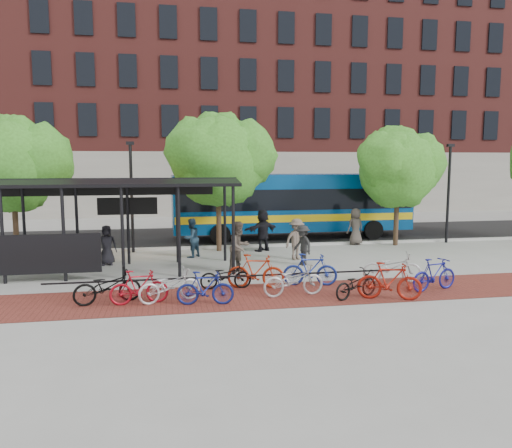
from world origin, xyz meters
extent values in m
plane|color=#9E9E99|center=(0.00, 0.00, 0.00)|extent=(160.00, 160.00, 0.00)
cube|color=black|center=(0.00, 8.00, 0.01)|extent=(160.00, 8.00, 0.01)
cube|color=#B7B7B2|center=(0.00, 4.00, 0.06)|extent=(160.00, 0.25, 0.12)
cube|color=maroon|center=(-2.00, -5.00, 0.00)|extent=(24.00, 3.00, 0.01)
cube|color=black|center=(-3.30, -4.10, 0.00)|extent=(12.00, 0.05, 0.95)
cube|color=maroon|center=(10.00, 26.00, 10.00)|extent=(55.00, 14.00, 20.00)
cube|color=#7A664C|center=(-16.00, 40.00, 15.00)|extent=(22.00, 22.00, 30.00)
cylinder|color=black|center=(-11.00, -1.85, 1.65)|extent=(0.12, 0.12, 3.30)
cylinder|color=black|center=(-11.00, 0.85, 1.65)|extent=(0.12, 0.12, 3.30)
cylinder|color=black|center=(-9.00, -1.85, 1.65)|extent=(0.12, 0.12, 3.30)
cylinder|color=black|center=(-9.00, 0.85, 1.65)|extent=(0.12, 0.12, 3.30)
cylinder|color=black|center=(-7.00, -1.85, 1.65)|extent=(0.12, 0.12, 3.30)
cylinder|color=black|center=(-7.00, 0.85, 1.65)|extent=(0.12, 0.12, 3.30)
cylinder|color=black|center=(-5.00, -1.85, 1.65)|extent=(0.12, 0.12, 3.30)
cylinder|color=black|center=(-5.00, 0.85, 1.65)|extent=(0.12, 0.12, 3.30)
cylinder|color=black|center=(-3.00, -1.85, 1.65)|extent=(0.12, 0.12, 3.30)
cylinder|color=black|center=(-3.00, 0.85, 1.65)|extent=(0.12, 0.12, 3.30)
cube|color=black|center=(-10.00, -1.90, 1.00)|extent=(4.50, 0.08, 1.40)
cube|color=black|center=(-8.00, -1.20, 3.45)|extent=(10.60, 1.65, 0.29)
cube|color=black|center=(-8.00, 0.20, 3.45)|extent=(10.60, 1.65, 0.29)
cube|color=black|center=(-8.00, 0.90, 3.05)|extent=(9.00, 0.10, 0.40)
cube|color=black|center=(-7.00, 0.95, 2.40)|extent=(2.40, 0.12, 0.70)
cube|color=#FF7200|center=(-7.00, 1.03, 2.40)|extent=(2.20, 0.02, 0.55)
cylinder|color=#382619|center=(-12.00, 3.30, 1.19)|extent=(0.24, 0.24, 2.38)
sphere|color=#356F1D|center=(-12.00, 3.30, 3.98)|extent=(4.00, 4.00, 4.00)
sphere|color=#356F1D|center=(-11.00, 3.50, 4.28)|extent=(3.20, 3.20, 3.20)
sphere|color=#356F1D|center=(-11.90, 3.70, 4.78)|extent=(2.80, 2.80, 2.80)
cylinder|color=#382619|center=(-3.00, 3.30, 1.26)|extent=(0.24, 0.24, 2.52)
sphere|color=#356F1D|center=(-3.00, 3.30, 4.20)|extent=(4.20, 4.20, 4.20)
sphere|color=#356F1D|center=(-1.95, 3.50, 4.50)|extent=(3.36, 3.36, 3.36)
sphere|color=#356F1D|center=(-3.84, 3.00, 4.60)|extent=(3.15, 3.15, 3.15)
sphere|color=#356F1D|center=(-2.90, 3.70, 5.00)|extent=(2.94, 2.94, 2.94)
cylinder|color=#382619|center=(6.00, 3.30, 1.14)|extent=(0.24, 0.24, 2.27)
sphere|color=#356F1D|center=(6.00, 3.30, 3.79)|extent=(3.80, 3.80, 3.80)
sphere|color=#356F1D|center=(6.95, 3.50, 4.09)|extent=(3.04, 3.04, 3.04)
sphere|color=#356F1D|center=(5.24, 3.00, 4.20)|extent=(2.85, 2.85, 2.85)
sphere|color=#356F1D|center=(6.10, 3.70, 4.59)|extent=(2.66, 2.66, 2.66)
cylinder|color=black|center=(-7.00, 3.60, 2.50)|extent=(0.14, 0.14, 5.00)
cube|color=black|center=(-7.00, 3.60, 5.05)|extent=(0.35, 0.20, 0.15)
cylinder|color=black|center=(9.00, 3.60, 2.50)|extent=(0.14, 0.14, 5.00)
cube|color=black|center=(9.00, 3.60, 5.05)|extent=(0.35, 0.20, 0.15)
cube|color=navy|center=(1.42, 6.59, 1.99)|extent=(13.12, 3.03, 3.00)
cube|color=black|center=(1.42, 6.59, 2.23)|extent=(12.86, 3.06, 1.09)
cube|color=yellow|center=(1.42, 6.59, 1.25)|extent=(12.99, 3.08, 0.38)
cube|color=navy|center=(1.42, 6.59, 3.43)|extent=(12.86, 2.74, 0.20)
cylinder|color=black|center=(-2.75, 5.11, 0.52)|extent=(1.05, 0.32, 1.05)
cylinder|color=black|center=(-2.79, 7.95, 0.52)|extent=(1.05, 0.32, 1.05)
cylinder|color=black|center=(5.62, 5.24, 0.52)|extent=(1.05, 0.32, 1.05)
cylinder|color=black|center=(5.58, 8.07, 0.52)|extent=(1.05, 0.32, 1.05)
imported|color=black|center=(-7.21, -5.03, 0.52)|extent=(2.10, 1.23, 1.05)
imported|color=maroon|center=(-6.28, -5.29, 0.52)|extent=(1.77, 0.71, 1.04)
imported|color=silver|center=(-5.39, -5.20, 0.51)|extent=(2.05, 1.26, 1.02)
imported|color=navy|center=(-4.36, -5.72, 0.51)|extent=(1.73, 0.66, 1.02)
imported|color=black|center=(-3.55, -3.95, 0.45)|extent=(1.70, 0.60, 0.90)
imported|color=#A0260E|center=(-2.55, -4.06, 0.58)|extent=(2.00, 1.02, 1.16)
imported|color=#ACACAF|center=(-1.56, -5.21, 0.52)|extent=(2.03, 0.87, 1.03)
imported|color=navy|center=(-0.66, -4.03, 0.56)|extent=(1.92, 0.89, 1.11)
imported|color=black|center=(0.29, -5.80, 0.44)|extent=(1.78, 1.23, 0.89)
imported|color=maroon|center=(1.22, -6.16, 0.58)|extent=(2.01, 1.16, 1.16)
imported|color=#BBBBBE|center=(2.32, -4.01, 0.53)|extent=(2.13, 1.21, 1.06)
imported|color=navy|center=(3.14, -5.40, 0.54)|extent=(1.88, 0.95, 1.09)
imported|color=black|center=(-7.87, 0.81, 0.82)|extent=(0.86, 0.61, 1.64)
imported|color=#213A4E|center=(-4.38, 1.85, 0.87)|extent=(1.06, 1.06, 1.73)
imported|color=brown|center=(0.06, 0.50, 0.89)|extent=(1.32, 1.05, 1.78)
imported|color=#272727|center=(-0.86, 3.28, 0.87)|extent=(1.10, 0.67, 1.75)
imported|color=black|center=(-0.97, 2.83, 0.99)|extent=(1.89, 1.36, 1.97)
imported|color=#484139|center=(4.04, 3.80, 0.93)|extent=(1.04, 0.82, 1.86)
imported|color=#50463C|center=(-2.73, -1.50, 0.98)|extent=(1.21, 1.16, 1.96)
imported|color=black|center=(0.01, -0.64, 0.83)|extent=(0.93, 1.21, 1.65)
camera|label=1|loc=(-5.44, -20.06, 4.19)|focal=35.00mm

